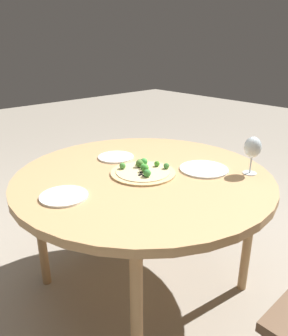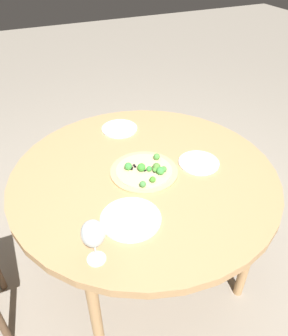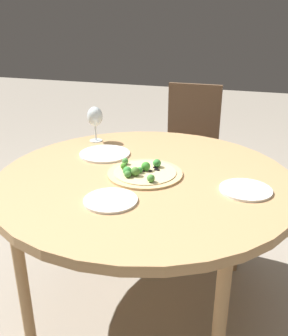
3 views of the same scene
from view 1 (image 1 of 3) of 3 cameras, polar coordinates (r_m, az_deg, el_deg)
The scene contains 7 objects.
ground_plane at distance 2.07m, azimuth -0.15°, elevation -19.65°, with size 12.00×12.00×0.00m, color gray.
dining_table at distance 1.71m, azimuth -0.17°, elevation -2.57°, with size 1.32×1.32×0.72m.
pizza at distance 1.69m, azimuth -0.01°, elevation -0.49°, with size 0.34×0.34×0.05m.
wine_glass at distance 1.73m, azimuth 18.40°, elevation 3.34°, with size 0.09×0.09×0.20m.
plate_near at distance 1.48m, azimuth -13.78°, elevation -4.76°, with size 0.21×0.21×0.01m.
plate_far at distance 1.76m, azimuth 10.37°, elevation -0.17°, with size 0.26×0.26×0.01m.
plate_side at distance 1.92m, azimuth -4.92°, elevation 1.91°, with size 0.21×0.21×0.01m.
Camera 1 is at (1.15, -1.05, 1.35)m, focal length 35.00 mm.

